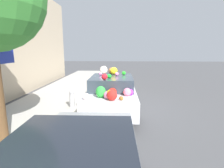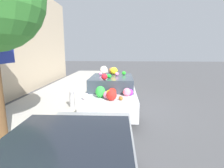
% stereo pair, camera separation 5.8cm
% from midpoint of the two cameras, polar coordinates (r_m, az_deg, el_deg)
% --- Properties ---
extents(ground_plane, '(60.00, 60.00, 0.00)m').
position_cam_midpoint_polar(ground_plane, '(7.26, -1.01, -8.30)').
color(ground_plane, '#4C4C4F').
extents(sidewalk_curb, '(24.00, 3.20, 0.14)m').
position_cam_midpoint_polar(sidewalk_curb, '(7.90, -21.09, -6.89)').
color(sidewalk_curb, '#B2ADA3').
rests_on(sidewalk_curb, ground).
extents(fire_hydrant, '(0.20, 0.20, 0.70)m').
position_cam_midpoint_polar(fire_hydrant, '(7.19, -13.17, -4.72)').
color(fire_hydrant, '#B2B2B7').
rests_on(fire_hydrant, sidewalk_curb).
extents(art_car, '(4.20, 1.86, 1.73)m').
position_cam_midpoint_polar(art_car, '(6.99, -0.24, -2.66)').
color(art_car, silver).
rests_on(art_car, ground).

